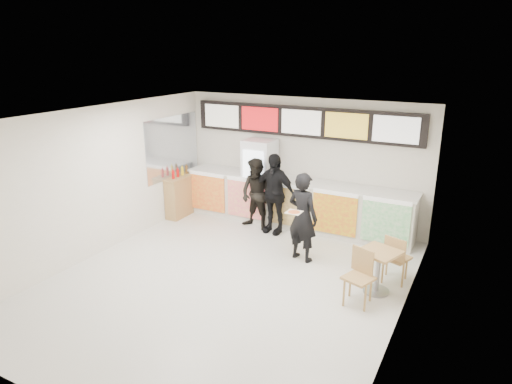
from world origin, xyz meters
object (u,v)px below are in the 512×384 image
Objects in this scene: service_counter at (294,203)px; condiment_ledge at (180,196)px; cafe_table at (378,264)px; drinks_fridge at (259,181)px; customer_main at (303,217)px; customer_mid at (274,194)px; customer_left at (257,194)px.

condiment_ledge reaches higher than service_counter.
cafe_table is 1.33× the size of condiment_ledge.
condiment_ledge is (-5.31, 1.51, -0.01)m from cafe_table.
drinks_fridge is 2.38m from customer_main.
customer_mid is 1.14× the size of cafe_table.
customer_mid is at bearing 169.30° from cafe_table.
customer_mid is at bearing -117.75° from service_counter.
customer_main is at bearing -14.04° from condiment_ledge.
customer_left reaches higher than condiment_ledge.
service_counter is 3.00× the size of customer_mid.
customer_main is at bearing 179.78° from cafe_table.
service_counter is at bearing 67.58° from customer_mid.
service_counter is 2.90m from condiment_ledge.
customer_mid is (-0.29, -0.54, 0.35)m from service_counter.
cafe_table is (1.65, -0.60, -0.36)m from customer_main.
condiment_ledge is (-1.89, -0.67, -0.48)m from drinks_fridge.
customer_left is 0.91× the size of customer_mid.
customer_main is (1.77, -1.59, -0.10)m from drinks_fridge.
drinks_fridge reaches higher than customer_mid.
condiment_ledge is at bearing -176.17° from cafe_table.
customer_left is at bearing -68.91° from drinks_fridge.
customer_left is 2.13m from condiment_ledge.
customer_mid reaches higher than customer_left.
cafe_table is at bearing -16.48° from customer_left.
cafe_table is at bearing -15.92° from condiment_ledge.
drinks_fridge is at bearing 167.15° from cafe_table.
customer_left is at bearing -19.30° from customer_main.
drinks_fridge is 4.09m from cafe_table.
drinks_fridge is 1.11× the size of customer_main.
service_counter is at bearing 158.61° from cafe_table.
service_counter is 2.78× the size of drinks_fridge.
customer_left is 1.03× the size of cafe_table.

